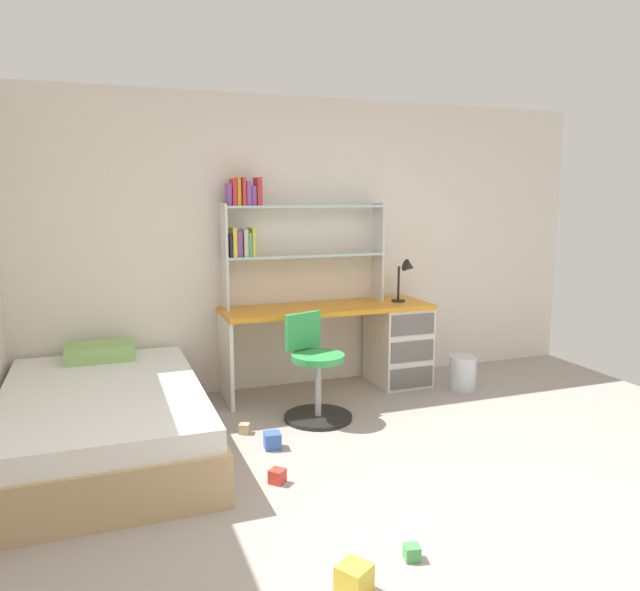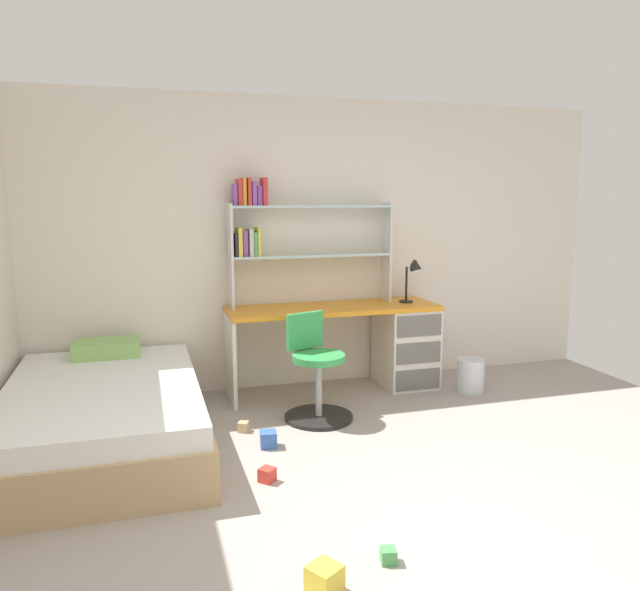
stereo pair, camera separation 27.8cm
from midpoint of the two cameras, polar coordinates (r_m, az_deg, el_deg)
ground_plane at (r=3.27m, az=15.02°, el=-22.07°), size 5.68×6.50×0.02m
room_shell at (r=3.68m, az=-12.51°, el=2.58°), size 5.68×6.50×2.52m
desk at (r=5.42m, az=7.64°, el=-4.17°), size 1.82×0.56×0.75m
bookshelf_hutch at (r=5.15m, az=-1.66°, el=6.13°), size 1.42×0.22×1.08m
desk_lamp at (r=5.40m, az=10.37°, el=1.99°), size 0.20×0.17×0.38m
swivel_chair at (r=4.63m, az=1.38°, el=-7.77°), size 0.52×0.52×0.80m
bed_platform at (r=4.34m, az=-17.95°, el=-10.71°), size 1.29×2.02×0.57m
waste_bin at (r=5.47m, az=15.43°, el=-7.29°), size 0.24×0.24×0.30m
toy_block_blue_0 at (r=4.21m, az=-2.96°, el=-13.38°), size 0.12×0.12×0.11m
toy_block_green_1 at (r=3.08m, az=9.26°, el=-23.06°), size 0.08×0.08×0.07m
toy_block_natural_2 at (r=4.49m, az=-5.44°, el=-12.21°), size 0.09×0.09×0.07m
toy_block_red_3 at (r=3.75m, az=-2.80°, el=-16.54°), size 0.12×0.12×0.08m
toy_block_yellow_4 at (r=2.85m, az=3.51°, el=-25.20°), size 0.18×0.18×0.13m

